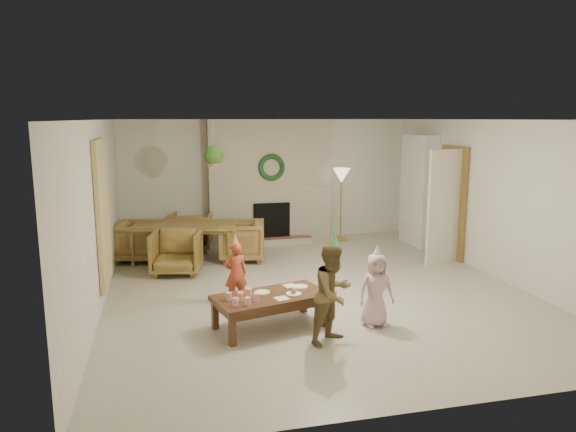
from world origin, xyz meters
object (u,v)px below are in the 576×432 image
object	(u,v)px
dining_table	(185,243)
dining_chair_far	(191,231)
dining_chair_left	(139,241)
child_plaid	(333,293)
child_pink	(376,290)
dining_chair_near	(177,252)
dining_chair_right	(242,240)
coffee_table_top	(271,297)
child_red	(236,274)

from	to	relation	value
dining_table	dining_chair_far	distance (m)	0.82
dining_chair_far	dining_chair_left	world-z (taller)	same
child_plaid	dining_chair_far	bearing A→B (deg)	72.94
dining_chair_left	child_pink	xyz separation A→B (m)	(2.93, -3.81, 0.10)
dining_chair_near	dining_chair_left	distance (m)	1.15
dining_table	dining_chair_near	bearing A→B (deg)	-90.00
child_plaid	child_pink	xyz separation A→B (m)	(0.66, 0.32, -0.12)
dining_chair_right	child_pink	distance (m)	3.63
dining_table	coffee_table_top	world-z (taller)	dining_table
dining_chair_near	dining_chair_right	size ratio (longest dim) A/B	1.00
dining_table	child_red	world-z (taller)	child_red
dining_chair_far	dining_chair_right	size ratio (longest dim) A/B	1.00
child_plaid	dining_chair_right	bearing A→B (deg)	64.85
dining_chair_right	child_red	world-z (taller)	child_red
dining_table	child_plaid	bearing A→B (deg)	-57.82
coffee_table_top	child_pink	distance (m)	1.29
dining_chair_far	dining_chair_left	size ratio (longest dim) A/B	1.00
dining_table	child_pink	world-z (taller)	child_pink
dining_chair_far	dining_chair_near	bearing A→B (deg)	90.00
dining_chair_far	dining_chair_right	world-z (taller)	same
child_plaid	child_red	bearing A→B (deg)	89.26
dining_chair_near	child_red	size ratio (longest dim) A/B	0.91
coffee_table_top	child_red	world-z (taller)	child_red
coffee_table_top	dining_chair_near	bearing A→B (deg)	97.03
coffee_table_top	child_pink	bearing A→B (deg)	-25.10
dining_chair_near	child_plaid	distance (m)	3.58
dining_chair_left	child_pink	bearing A→B (deg)	-130.67
dining_chair_left	dining_chair_right	bearing A→B (deg)	-90.00
dining_chair_far	child_pink	size ratio (longest dim) A/B	0.87
dining_chair_right	coffee_table_top	xyz separation A→B (m)	(-0.13, -3.21, 0.03)
dining_chair_far	dining_chair_left	bearing A→B (deg)	45.00
dining_chair_far	coffee_table_top	distance (m)	4.27
child_red	child_plaid	size ratio (longest dim) A/B	0.76
child_red	child_pink	xyz separation A→B (m)	(1.56, -1.14, 0.02)
dining_table	dining_chair_far	bearing A→B (deg)	90.00
dining_chair_right	child_red	xyz separation A→B (m)	(-0.42, -2.30, 0.08)
child_red	dining_chair_right	bearing A→B (deg)	-106.84
dining_table	dining_chair_right	world-z (taller)	dining_chair_right
child_plaid	dining_table	bearing A→B (deg)	77.97
dining_chair_left	child_red	xyz separation A→B (m)	(1.37, -2.67, 0.08)
dining_table	child_red	size ratio (longest dim) A/B	2.12
dining_table	child_plaid	xyz separation A→B (m)	(1.48, -3.97, 0.25)
dining_chair_far	child_plaid	xyz separation A→B (m)	(1.31, -4.77, 0.22)
dining_chair_right	child_plaid	bearing A→B (deg)	19.06
dining_table	dining_chair_near	xyz separation A→B (m)	(-0.17, -0.80, 0.03)
dining_chair_near	dining_chair_right	bearing A→B (deg)	38.66
coffee_table_top	child_plaid	xyz separation A→B (m)	(0.61, -0.56, 0.19)
dining_chair_far	dining_chair_right	bearing A→B (deg)	141.34
child_red	dining_chair_left	bearing A→B (deg)	-69.19
dining_table	coffee_table_top	distance (m)	3.52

